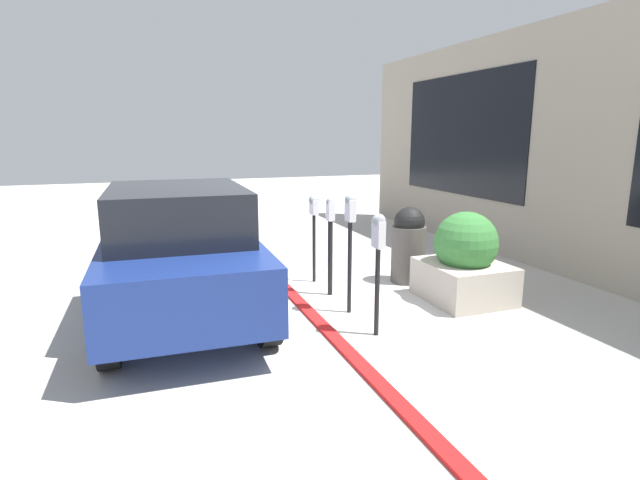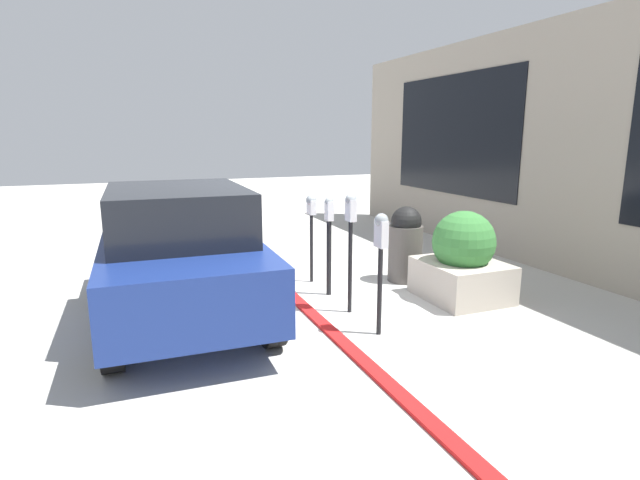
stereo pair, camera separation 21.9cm
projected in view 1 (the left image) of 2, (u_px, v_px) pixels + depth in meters
name	position (u px, v px, depth m)	size (l,w,h in m)	color
ground_plane	(310.00, 308.00, 6.74)	(40.00, 40.00, 0.00)	beige
curb_strip	(305.00, 307.00, 6.71)	(13.50, 0.16, 0.04)	red
building_facade	(580.00, 148.00, 7.79)	(13.50, 0.17, 4.15)	#9E9384
parking_meter_nearest	(378.00, 246.00, 5.62)	(0.19, 0.16, 1.44)	black
parking_meter_second	(350.00, 227.00, 6.34)	(0.17, 0.15, 1.57)	black
parking_meter_middle	(330.00, 234.00, 7.11)	(0.14, 0.12, 1.43)	black
parking_meter_fourth	(314.00, 215.00, 7.72)	(0.20, 0.17, 1.39)	black
planter_box	(465.00, 262.00, 6.96)	(1.17, 1.05, 1.26)	#B2A899
parked_car_front	(179.00, 250.00, 6.24)	(4.09, 1.87, 1.68)	navy
trash_bin	(409.00, 245.00, 7.83)	(0.53, 0.53, 1.20)	#514C47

